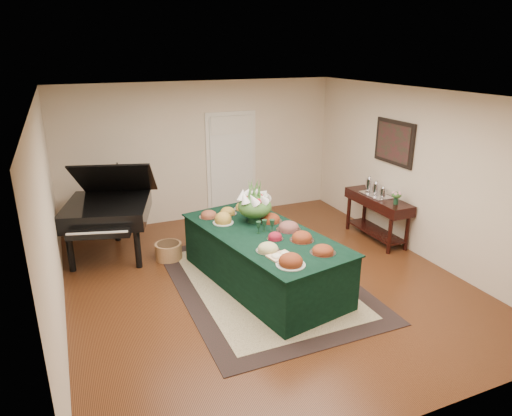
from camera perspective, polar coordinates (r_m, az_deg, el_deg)
name	(u,v)px	position (r m, az deg, el deg)	size (l,w,h in m)	color
ground	(264,280)	(6.88, 0.99, -9.05)	(6.00, 6.00, 0.00)	black
area_rug	(264,282)	(6.83, 1.02, -9.21)	(2.48, 3.48, 0.01)	black
kitchen_doorway	(232,165)	(9.31, -3.08, 5.35)	(1.05, 0.07, 2.10)	silver
buffet_table	(263,258)	(6.63, 0.91, -6.27)	(1.75, 2.89, 0.80)	black
food_platters	(265,228)	(6.49, 1.15, -2.56)	(1.26, 2.44, 0.13)	silver
cutting_board	(282,255)	(5.72, 3.23, -5.87)	(0.37, 0.37, 0.10)	tan
green_goblets	(265,226)	(6.46, 1.14, -2.27)	(0.28, 0.11, 0.18)	#13301E
floral_centerpiece	(255,202)	(6.76, -0.16, 0.71)	(0.53, 0.53, 0.53)	#13301E
grand_piano	(108,210)	(7.76, -18.03, -0.20)	(1.72, 1.82, 1.62)	black
wicker_basket	(169,251)	(7.62, -10.87, -5.33)	(0.43, 0.43, 0.27)	#95663C
mahogany_sideboard	(378,206)	(8.36, 14.97, 0.22)	(0.45, 1.42, 0.81)	black
tea_service	(375,188)	(8.35, 14.69, 2.38)	(0.34, 0.58, 0.30)	silver
pink_bouquet	(396,195)	(7.92, 17.15, 1.51)	(0.18, 0.18, 0.23)	#13301E
wall_painting	(394,142)	(8.21, 16.88, 7.85)	(0.05, 0.95, 0.75)	black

